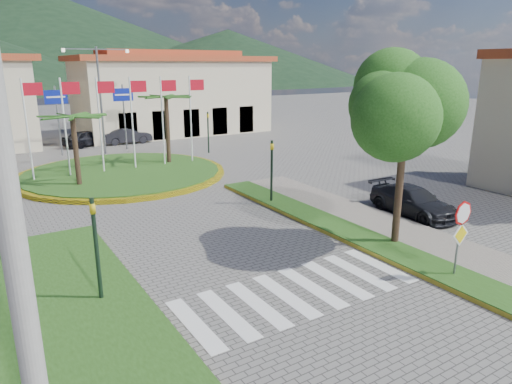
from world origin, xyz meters
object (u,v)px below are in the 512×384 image
car_dark_b (127,136)px  utility_pole (15,250)px  deciduous_tree (406,110)px  car_side_right (413,201)px  stop_sign (461,227)px  car_dark_a (86,138)px  roundabout_island (123,173)px

car_dark_b → utility_pole: bearing=162.2°
car_dark_b → deciduous_tree: bearing=-176.0°
deciduous_tree → car_dark_b: size_ratio=1.63×
deciduous_tree → car_side_right: 6.17m
stop_sign → car_dark_a: stop_sign is taller
deciduous_tree → car_side_right: bearing=30.7°
utility_pole → car_dark_b: (11.39, 33.73, -3.81)m
utility_pole → car_dark_a: utility_pole is taller
car_dark_a → car_side_right: size_ratio=0.91×
stop_sign → deciduous_tree: deciduous_tree is taller
roundabout_island → car_side_right: roundabout_island is taller
car_dark_a → car_side_right: bearing=173.1°
roundabout_island → car_dark_b: (3.89, 11.73, 0.52)m
stop_sign → utility_pole: size_ratio=0.29×
roundabout_island → car_dark_b: bearing=71.7°
utility_pole → car_side_right: (16.60, 7.14, -3.85)m
car_dark_a → utility_pole: bearing=142.4°
roundabout_island → car_dark_b: 12.37m
stop_sign → car_side_right: 6.76m
stop_sign → deciduous_tree: 4.59m
roundabout_island → car_dark_a: 12.32m
utility_pole → car_dark_b: utility_pole is taller
stop_sign → car_dark_b: (-1.01, 31.77, -1.10)m
car_dark_b → roundabout_island: bearing=162.5°
car_side_right → car_dark_a: bearing=110.9°
roundabout_island → deciduous_tree: (5.50, -17.00, 5.00)m
stop_sign → car_dark_b: bearing=91.8°
deciduous_tree → utility_pole: bearing=-159.0°
utility_pole → roundabout_island: bearing=71.2°
car_dark_a → car_side_right: 28.46m
stop_sign → car_side_right: bearing=51.0°
stop_sign → roundabout_island: bearing=103.7°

